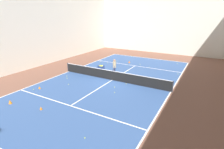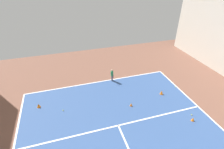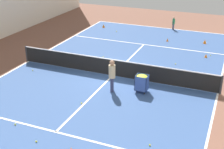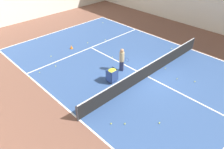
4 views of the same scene
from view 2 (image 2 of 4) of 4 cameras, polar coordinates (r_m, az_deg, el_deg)
The scene contains 11 objects.
line_baseline_near at distance 14.37m, azimuth -4.26°, elevation -2.39°, with size 11.37×0.10×0.00m, color white.
line_service_near at distance 10.78m, azimuth 2.06°, elevation -16.29°, with size 11.37×0.10×0.00m, color white.
player_near_baseline at distance 14.17m, azimuth 0.02°, elevation 0.05°, with size 0.24×0.55×1.06m.
training_cone_0 at distance 12.01m, azimuth 6.26°, elevation -9.71°, with size 0.17×0.17×0.23m, color orange.
training_cone_1 at distance 12.81m, azimuth -22.86°, elevation -9.31°, with size 0.24×0.24×0.27m, color orange.
training_cone_2 at distance 12.02m, azimuth 24.91°, elevation -13.11°, with size 0.19×0.19×0.23m, color orange.
training_cone_4 at distance 13.43m, azimuth 15.89°, elevation -5.66°, with size 0.23×0.23×0.30m, color orange.
tennis_ball_4 at distance 12.42m, azimuth 24.58°, elevation -11.88°, with size 0.07×0.07×0.07m, color yellow.
tennis_ball_17 at distance 16.08m, azimuth 16.53°, elevation 0.37°, with size 0.07×0.07×0.07m, color yellow.
tennis_ball_18 at distance 12.07m, azimuth -15.67°, elevation -11.19°, with size 0.07×0.07×0.07m, color yellow.
tennis_ball_20 at distance 14.58m, azimuth 19.98°, elevation -3.77°, with size 0.07×0.07×0.07m, color yellow.
Camera 2 is at (2.50, 0.86, 7.97)m, focal length 28.00 mm.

